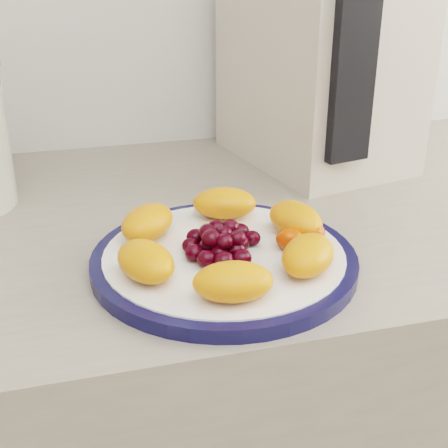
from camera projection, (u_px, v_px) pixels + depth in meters
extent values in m
cylinder|color=#0F1139|center=(224.00, 261.00, 0.66)|extent=(0.28, 0.28, 0.01)
cylinder|color=white|center=(224.00, 260.00, 0.66)|extent=(0.25, 0.25, 0.02)
cube|color=beige|center=(319.00, 44.00, 0.91)|extent=(0.25, 0.31, 0.35)
cube|color=black|center=(353.00, 60.00, 0.77)|extent=(0.06, 0.03, 0.26)
ellipsoid|color=orange|center=(296.00, 219.00, 0.69)|extent=(0.07, 0.08, 0.04)
ellipsoid|color=orange|center=(224.00, 203.00, 0.73)|extent=(0.08, 0.07, 0.04)
ellipsoid|color=orange|center=(148.00, 222.00, 0.68)|extent=(0.08, 0.09, 0.04)
ellipsoid|color=orange|center=(146.00, 261.00, 0.60)|extent=(0.07, 0.09, 0.04)
ellipsoid|color=orange|center=(233.00, 282.00, 0.56)|extent=(0.08, 0.06, 0.04)
ellipsoid|color=orange|center=(308.00, 255.00, 0.61)|extent=(0.08, 0.09, 0.04)
ellipsoid|color=black|center=(224.00, 246.00, 0.65)|extent=(0.02, 0.02, 0.02)
ellipsoid|color=black|center=(241.00, 243.00, 0.65)|extent=(0.02, 0.02, 0.02)
ellipsoid|color=black|center=(228.00, 237.00, 0.66)|extent=(0.02, 0.02, 0.02)
ellipsoid|color=black|center=(212.00, 239.00, 0.66)|extent=(0.02, 0.02, 0.02)
ellipsoid|color=black|center=(207.00, 247.00, 0.64)|extent=(0.02, 0.02, 0.02)
ellipsoid|color=black|center=(219.00, 253.00, 0.63)|extent=(0.02, 0.02, 0.02)
ellipsoid|color=black|center=(236.00, 250.00, 0.64)|extent=(0.02, 0.02, 0.02)
ellipsoid|color=black|center=(252.00, 238.00, 0.66)|extent=(0.02, 0.02, 0.02)
ellipsoid|color=black|center=(240.00, 232.00, 0.68)|extent=(0.02, 0.02, 0.02)
ellipsoid|color=black|center=(224.00, 231.00, 0.68)|extent=(0.02, 0.02, 0.02)
ellipsoid|color=black|center=(208.00, 232.00, 0.68)|extent=(0.02, 0.02, 0.02)
ellipsoid|color=black|center=(195.00, 237.00, 0.66)|extent=(0.02, 0.02, 0.02)
ellipsoid|color=black|center=(190.00, 246.00, 0.65)|extent=(0.02, 0.02, 0.02)
ellipsoid|color=black|center=(194.00, 253.00, 0.63)|extent=(0.02, 0.02, 0.02)
ellipsoid|color=black|center=(207.00, 259.00, 0.62)|extent=(0.02, 0.02, 0.02)
ellipsoid|color=black|center=(224.00, 261.00, 0.62)|extent=(0.02, 0.02, 0.02)
ellipsoid|color=black|center=(242.00, 258.00, 0.62)|extent=(0.02, 0.02, 0.02)
ellipsoid|color=black|center=(224.00, 234.00, 0.64)|extent=(0.02, 0.02, 0.02)
ellipsoid|color=black|center=(230.00, 228.00, 0.66)|extent=(0.02, 0.02, 0.02)
ellipsoid|color=black|center=(216.00, 228.00, 0.66)|extent=(0.02, 0.02, 0.02)
ellipsoid|color=black|center=(208.00, 233.00, 0.65)|extent=(0.02, 0.02, 0.02)
ellipsoid|color=black|center=(211.00, 239.00, 0.63)|extent=(0.02, 0.02, 0.02)
ellipsoid|color=black|center=(225.00, 242.00, 0.63)|extent=(0.02, 0.02, 0.02)
ellipsoid|color=black|center=(238.00, 238.00, 0.63)|extent=(0.02, 0.02, 0.02)
ellipsoid|color=red|center=(290.00, 239.00, 0.66)|extent=(0.03, 0.03, 0.02)
ellipsoid|color=red|center=(312.00, 233.00, 0.67)|extent=(0.03, 0.03, 0.02)
ellipsoid|color=red|center=(310.00, 247.00, 0.64)|extent=(0.04, 0.04, 0.02)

